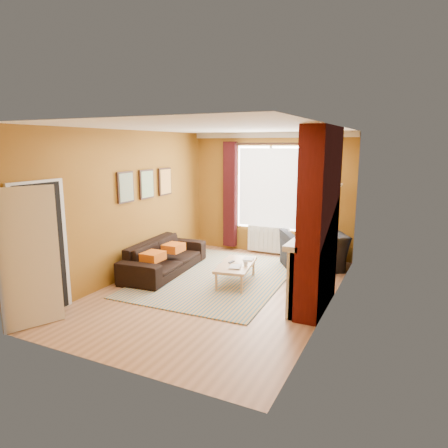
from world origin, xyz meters
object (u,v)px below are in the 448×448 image
(coffee_table, at_px, (236,266))
(wicker_stool, at_px, (292,251))
(armchair, at_px, (313,251))
(sofa, at_px, (165,257))
(floor_lamp, at_px, (336,202))

(coffee_table, distance_m, wicker_stool, 1.92)
(armchair, bearing_deg, sofa, -2.20)
(wicker_stool, xyz_separation_m, floor_lamp, (0.87, 0.01, 1.14))
(armchair, relative_size, floor_lamp, 0.68)
(sofa, bearing_deg, coffee_table, -94.48)
(coffee_table, distance_m, floor_lamp, 2.55)
(floor_lamp, bearing_deg, wicker_stool, -179.14)
(sofa, xyz_separation_m, wicker_stool, (2.10, 1.85, -0.09))
(armchair, height_order, wicker_stool, armchair)
(sofa, xyz_separation_m, armchair, (2.63, 1.50, 0.07))
(coffee_table, bearing_deg, sofa, 170.20)
(armchair, relative_size, coffee_table, 0.97)
(wicker_stool, relative_size, floor_lamp, 0.27)
(coffee_table, height_order, wicker_stool, wicker_stool)
(sofa, distance_m, wicker_stool, 2.80)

